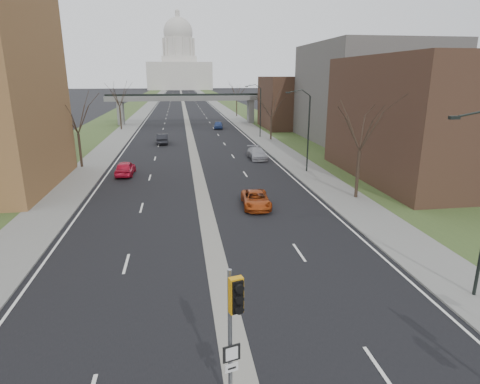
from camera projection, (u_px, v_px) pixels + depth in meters
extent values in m
cube|color=black|center=(183.00, 103.00, 154.18)|extent=(20.00, 600.00, 0.01)
cube|color=gray|center=(183.00, 103.00, 154.18)|extent=(1.20, 600.00, 0.02)
cube|color=gray|center=(214.00, 103.00, 155.88)|extent=(4.00, 600.00, 0.12)
cube|color=gray|center=(151.00, 103.00, 152.46)|extent=(4.00, 600.00, 0.12)
cube|color=#324922|center=(230.00, 103.00, 156.73)|extent=(8.00, 600.00, 0.10)
cube|color=#324922|center=(135.00, 104.00, 151.61)|extent=(8.00, 600.00, 0.10)
cube|color=#472C21|center=(439.00, 119.00, 40.05)|extent=(16.00, 20.00, 12.00)
cube|color=#605C57|center=(369.00, 93.00, 63.00)|extent=(18.00, 22.00, 15.00)
cube|color=#472C21|center=(299.00, 103.00, 79.94)|extent=(14.00, 14.00, 10.00)
cube|color=slate|center=(121.00, 113.00, 85.01)|extent=(1.20, 2.50, 5.00)
cube|color=slate|center=(251.00, 112.00, 88.99)|extent=(1.20, 2.50, 5.00)
cube|color=slate|center=(187.00, 98.00, 86.17)|extent=(34.00, 3.00, 1.00)
cube|color=black|center=(186.00, 95.00, 85.97)|extent=(34.00, 0.15, 0.50)
cube|color=beige|center=(180.00, 76.00, 312.86)|extent=(48.00, 42.00, 20.00)
cube|color=beige|center=(179.00, 60.00, 309.52)|extent=(26.00, 26.00, 5.00)
cylinder|color=beige|center=(179.00, 48.00, 307.01)|extent=(22.00, 22.00, 14.00)
sphere|color=beige|center=(178.00, 32.00, 303.94)|extent=(22.00, 22.00, 22.00)
cylinder|color=beige|center=(177.00, 16.00, 300.74)|extent=(3.60, 3.60, 4.50)
cube|color=black|center=(456.00, 118.00, 16.41)|extent=(0.45, 0.18, 0.14)
cylinder|color=black|center=(308.00, 134.00, 42.64)|extent=(0.16, 0.16, 8.00)
cube|color=black|center=(289.00, 93.00, 41.10)|extent=(0.45, 0.18, 0.14)
cylinder|color=black|center=(260.00, 113.00, 67.34)|extent=(0.16, 0.16, 8.00)
cube|color=black|center=(247.00, 86.00, 65.80)|extent=(0.45, 0.18, 0.14)
cylinder|color=#382B21|center=(80.00, 150.00, 45.40)|extent=(0.28, 0.28, 3.75)
cylinder|color=#382B21|center=(121.00, 118.00, 77.63)|extent=(0.28, 0.28, 4.25)
cylinder|color=#382B21|center=(358.00, 174.00, 33.87)|extent=(0.28, 0.28, 4.00)
cylinder|color=#382B21|center=(271.00, 129.00, 65.28)|extent=(0.28, 0.28, 3.50)
cylinder|color=#382B21|center=(237.00, 108.00, 103.17)|extent=(0.28, 0.28, 4.25)
cylinder|color=gray|center=(230.00, 343.00, 11.99)|extent=(0.13, 0.13, 4.86)
cube|color=orange|center=(236.00, 295.00, 11.05)|extent=(0.48, 0.46, 1.07)
cube|color=black|center=(230.00, 351.00, 12.06)|extent=(0.55, 0.18, 0.56)
cube|color=silver|center=(230.00, 365.00, 12.21)|extent=(0.42, 0.14, 0.28)
imported|color=red|center=(125.00, 168.00, 42.28)|extent=(1.92, 4.50, 1.52)
imported|color=black|center=(163.00, 139.00, 61.98)|extent=(1.67, 4.69, 1.54)
imported|color=#A23D11|center=(256.00, 199.00, 31.99)|extent=(2.38, 4.67, 1.26)
imported|color=#94949B|center=(257.00, 153.00, 50.64)|extent=(2.09, 4.96, 1.43)
imported|color=navy|center=(218.00, 125.00, 79.69)|extent=(2.16, 4.41, 1.45)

